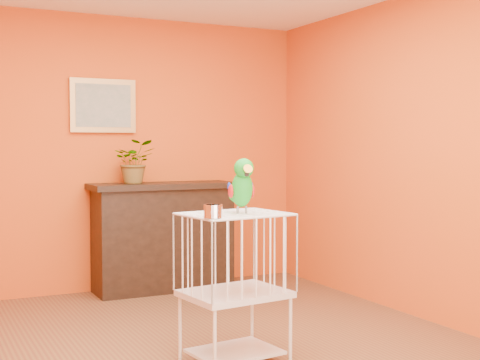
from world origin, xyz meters
TOP-DOWN VIEW (x-y plane):
  - ground at (0.00, 0.00)m, footprint 4.50×4.50m
  - room_shell at (0.00, 0.00)m, footprint 4.50×4.50m
  - console_cabinet at (0.51, 2.01)m, footprint 1.38×0.50m
  - potted_plant at (0.24, 2.00)m, footprint 0.46×0.49m
  - framed_picture at (0.00, 2.22)m, footprint 0.62×0.04m
  - birdcage at (0.18, -0.22)m, footprint 0.67×0.55m
  - feed_cup at (-0.06, -0.44)m, footprint 0.11×0.11m
  - parrot at (0.22, -0.26)m, footprint 0.18×0.31m

SIDE VIEW (x-z plane):
  - ground at x=0.00m, z-range 0.00..0.00m
  - birdcage at x=0.18m, z-range 0.02..0.97m
  - console_cabinet at x=0.51m, z-range 0.00..1.03m
  - feed_cup at x=-0.06m, z-range 0.96..1.04m
  - parrot at x=0.22m, z-range 0.96..1.31m
  - potted_plant at x=0.24m, z-range 1.02..1.34m
  - room_shell at x=0.00m, z-range -0.67..3.83m
  - framed_picture at x=0.00m, z-range 1.50..2.00m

